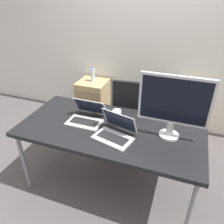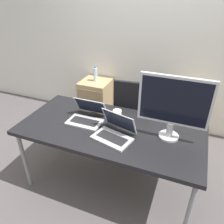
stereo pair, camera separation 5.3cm
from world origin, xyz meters
name	(u,v)px [view 2 (the right image)]	position (x,y,z in m)	size (l,w,h in m)	color
ground_plane	(111,182)	(0.00, 0.00, 0.00)	(14.00, 14.00, 0.00)	#514C4C
wall_back	(150,39)	(0.00, 1.44, 1.30)	(10.00, 0.05, 2.60)	silver
desk	(110,131)	(0.00, 0.00, 0.71)	(1.77, 0.84, 0.76)	black
office_chair	(134,124)	(0.05, 0.69, 0.38)	(0.56, 0.58, 1.04)	#232326
cabinet_left	(96,101)	(-0.73, 1.18, 0.34)	(0.44, 0.45, 0.68)	tan
cabinet_right	(188,118)	(0.69, 1.18, 0.34)	(0.44, 0.45, 0.68)	tan
water_bottle	(95,74)	(-0.73, 1.19, 0.78)	(0.06, 0.06, 0.22)	silver
laptop_left	(87,117)	(-0.27, 0.03, 0.80)	(0.34, 0.31, 0.21)	#ADADB2
laptop_right	(114,132)	(0.09, -0.12, 0.80)	(0.38, 0.36, 0.22)	#ADADB2
monitor	(174,105)	(0.55, 0.05, 1.08)	(0.60, 0.18, 0.58)	#B7B7BC
coffee_cup_white	(117,115)	(0.02, 0.14, 0.81)	(0.09, 0.09, 0.12)	white
coffee_cup_brown	(99,108)	(-0.23, 0.22, 0.80)	(0.08, 0.08, 0.09)	brown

